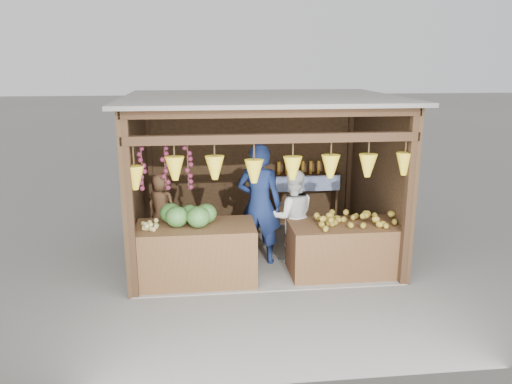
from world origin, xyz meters
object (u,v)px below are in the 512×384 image
Objects in this scene: man_standing at (259,205)px; woman_standing at (292,217)px; vendor_seated at (162,206)px; counter_left at (196,254)px; counter_right at (346,249)px.

woman_standing is at bearing -165.06° from man_standing.
vendor_seated is (-2.11, 0.52, 0.09)m from woman_standing.
man_standing is (1.01, 0.63, 0.54)m from counter_left.
counter_left is 1.58× the size of vendor_seated.
counter_right is 1.00m from woman_standing.
counter_right is 0.89× the size of man_standing.
counter_left is at bearing 147.49° from vendor_seated.
man_standing reaches higher than counter_left.
man_standing is at bearing 31.88° from counter_left.
counter_left is 0.99× the size of counter_right.
counter_right is 1.52m from man_standing.
woman_standing is 1.40× the size of vendor_seated.
man_standing reaches higher than vendor_seated.
man_standing is at bearing 155.89° from counter_right.
vendor_seated is (-0.56, 1.13, 0.42)m from counter_left.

